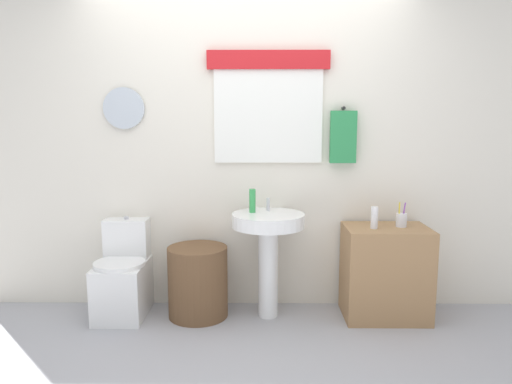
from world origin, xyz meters
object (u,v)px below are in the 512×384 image
object	(u,v)px
laundry_hamper	(198,282)
lotion_bottle	(374,218)
toothbrush_cup	(401,220)
soap_bottle	(252,201)
pedestal_sink	(268,238)
wooden_cabinet	(385,272)
toilet	(124,278)

from	to	relation	value
laundry_hamper	lotion_bottle	distance (m)	1.41
laundry_hamper	toothbrush_cup	xyz separation A→B (m)	(1.54, 0.02, 0.48)
laundry_hamper	soap_bottle	distance (m)	0.75
pedestal_sink	toothbrush_cup	distance (m)	1.01
laundry_hamper	toothbrush_cup	distance (m)	1.61
wooden_cabinet	lotion_bottle	size ratio (longest dim) A/B	4.30
wooden_cabinet	toilet	bearing A→B (deg)	179.14
soap_bottle	lotion_bottle	world-z (taller)	soap_bottle
wooden_cabinet	toothbrush_cup	size ratio (longest dim) A/B	3.79
wooden_cabinet	soap_bottle	distance (m)	1.15
pedestal_sink	lotion_bottle	size ratio (longest dim) A/B	4.92
wooden_cabinet	lotion_bottle	world-z (taller)	lotion_bottle
toothbrush_cup	lotion_bottle	bearing A→B (deg)	-164.55
pedestal_sink	toothbrush_cup	size ratio (longest dim) A/B	4.33
laundry_hamper	wooden_cabinet	xyz separation A→B (m)	(1.43, 0.00, 0.08)
pedestal_sink	soap_bottle	distance (m)	0.31
pedestal_sink	toilet	bearing A→B (deg)	178.45
wooden_cabinet	toothbrush_cup	distance (m)	0.42
lotion_bottle	toilet	bearing A→B (deg)	177.88
soap_bottle	toothbrush_cup	bearing A→B (deg)	-1.52
soap_bottle	lotion_bottle	bearing A→B (deg)	-5.70
wooden_cabinet	lotion_bottle	xyz separation A→B (m)	(-0.11, -0.04, 0.43)
laundry_hamper	pedestal_sink	world-z (taller)	pedestal_sink
soap_bottle	toothbrush_cup	distance (m)	1.13
toilet	wooden_cabinet	bearing A→B (deg)	-0.86
soap_bottle	toothbrush_cup	size ratio (longest dim) A/B	0.97
pedestal_sink	soap_bottle	world-z (taller)	soap_bottle
laundry_hamper	pedestal_sink	size ratio (longest dim) A/B	0.68
toilet	laundry_hamper	size ratio (longest dim) A/B	1.37
toilet	laundry_hamper	world-z (taller)	toilet
soap_bottle	laundry_hamper	bearing A→B (deg)	-173.16
toilet	laundry_hamper	distance (m)	0.58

